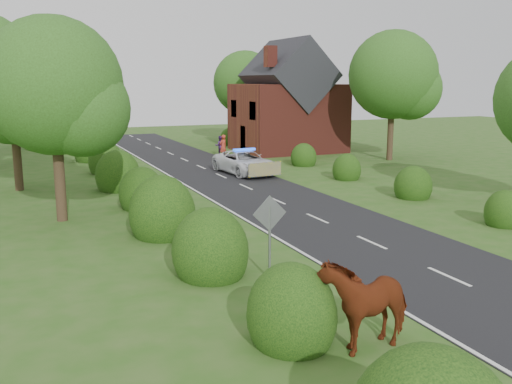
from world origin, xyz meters
name	(u,v)px	position (x,y,z in m)	size (l,w,h in m)	color
ground	(449,277)	(0.00, 0.00, 0.00)	(120.00, 120.00, 0.00)	#295916
road	(253,190)	(0.00, 15.00, 0.01)	(6.00, 70.00, 0.02)	black
road_markings	(240,200)	(-1.60, 12.93, 0.03)	(4.96, 70.00, 0.01)	white
hedgerow_left	(146,198)	(-6.51, 11.69, 0.75)	(2.75, 50.41, 3.00)	black
hedgerow_right	(398,183)	(6.60, 11.21, 0.55)	(2.10, 45.78, 2.10)	black
tree_left_a	(61,92)	(-9.75, 11.86, 5.34)	(5.74, 5.60, 8.38)	#332316
tree_left_b	(17,95)	(-11.25, 19.86, 5.04)	(5.74, 5.60, 8.07)	#332316
tree_left_d	(25,82)	(-10.23, 39.85, 5.64)	(6.15, 6.00, 8.89)	#332316
tree_right_b	(398,78)	(14.29, 21.84, 5.94)	(6.56, 6.40, 9.40)	#332316
tree_right_c	(248,85)	(9.27, 37.85, 5.34)	(6.15, 6.00, 8.58)	#332316
road_sign	(270,225)	(-5.00, 2.00, 1.65)	(1.06, 0.08, 2.53)	gray
house	(287,105)	(9.49, 30.00, 3.79)	(8.00, 7.40, 9.17)	maroon
cow	(364,307)	(-4.84, -2.64, 0.85)	(1.27, 2.40, 1.70)	#573011
police_van	(244,162)	(1.66, 20.26, 0.73)	(2.87, 5.49, 1.61)	silver
pedestrian_red	(223,147)	(2.84, 27.37, 0.91)	(0.66, 0.43, 1.82)	#AB3324
pedestrian_purple	(220,146)	(3.27, 29.29, 0.77)	(0.75, 0.58, 1.54)	#46215E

